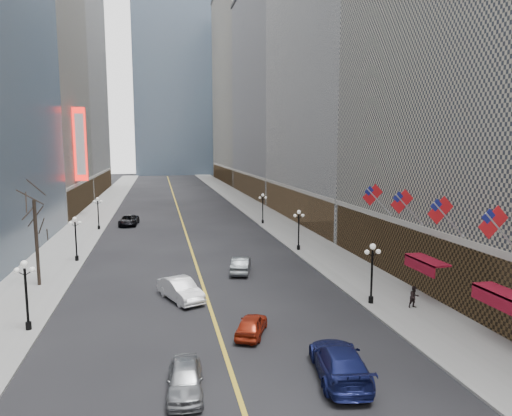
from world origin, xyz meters
name	(u,v)px	position (x,y,z in m)	size (l,w,h in m)	color
sidewalk_east	(270,219)	(14.00, 70.00, 0.07)	(6.00, 230.00, 0.15)	gray
sidewalk_west	(87,225)	(-14.00, 70.00, 0.07)	(6.00, 230.00, 0.15)	gray
lane_line	(179,213)	(0.00, 80.00, 0.01)	(0.25, 200.00, 0.02)	gold
bldg_east_c	(299,93)	(29.88, 106.00, 24.18)	(26.60, 40.60, 48.80)	#9C9C9F
bldg_east_d	(260,86)	(29.90, 149.00, 31.17)	(26.60, 46.60, 62.80)	#A79F8A
bldg_west_d	(41,42)	(-29.92, 121.00, 36.17)	(26.60, 38.60, 72.80)	silver
streetlamp_east_1	(372,267)	(11.80, 30.00, 2.90)	(1.26, 0.44, 4.52)	black
streetlamp_east_2	(299,226)	(11.80, 48.00, 2.90)	(1.26, 0.44, 4.52)	black
streetlamp_east_3	(263,205)	(11.80, 66.00, 2.90)	(1.26, 0.44, 4.52)	black
streetlamp_west_1	(26,288)	(-11.80, 30.00, 2.90)	(1.26, 0.44, 4.52)	black
streetlamp_west_2	(76,234)	(-11.80, 48.00, 2.90)	(1.26, 0.44, 4.52)	black
streetlamp_west_3	(98,210)	(-11.80, 66.00, 2.90)	(1.26, 0.44, 4.52)	black
flag_2	(496,225)	(15.31, 22.00, 7.29)	(2.87, 0.12, 2.87)	#B2B2B7
flag_3	(443,213)	(15.31, 27.00, 7.29)	(2.87, 0.12, 2.87)	#B2B2B7
flag_4	(404,203)	(15.31, 32.00, 7.29)	(2.87, 0.12, 2.87)	#B2B2B7
flag_5	(374,197)	(15.31, 37.00, 7.29)	(2.87, 0.12, 2.87)	#B2B2B7
awning_b	(502,295)	(16.11, 22.00, 3.08)	(1.40, 4.00, 0.93)	maroon
awning_c	(425,262)	(16.11, 30.00, 3.08)	(1.40, 4.00, 0.93)	maroon
theatre_marquee	(80,144)	(-15.88, 80.00, 12.00)	(2.00, 0.55, 12.00)	red
tree_west_far	(35,213)	(-13.50, 40.00, 6.24)	(3.60, 3.60, 7.92)	#2D231C
car_nb_near	(185,379)	(-2.46, 20.57, 0.73)	(1.72, 4.27, 1.45)	gray
car_nb_mid	(181,289)	(-2.00, 34.07, 0.84)	(1.77, 5.07, 1.67)	white
car_nb_far	(129,220)	(-7.91, 69.19, 0.76)	(2.52, 5.46, 1.52)	black
car_sb_near	(340,362)	(5.34, 20.38, 0.86)	(2.41, 5.94, 1.72)	navy
car_sb_mid	(251,325)	(2.00, 26.53, 0.66)	(1.56, 3.88, 1.32)	#9A2510
car_sb_far	(241,265)	(3.88, 40.64, 0.75)	(1.59, 4.57, 1.51)	#515659
ped_east_walk	(414,297)	(14.38, 28.43, 0.95)	(0.77, 0.43, 1.59)	black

